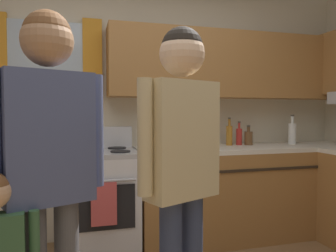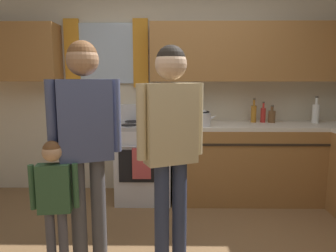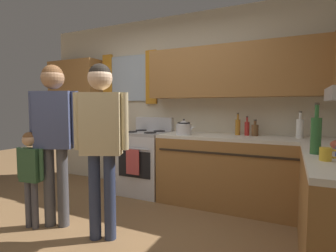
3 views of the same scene
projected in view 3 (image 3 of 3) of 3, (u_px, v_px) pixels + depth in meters
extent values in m
plane|color=olive|center=(92.00, 248.00, 2.35)|extent=(12.00, 12.00, 0.00)
cube|color=beige|center=(176.00, 104.00, 3.97)|extent=(4.60, 0.10, 2.60)
cube|color=silver|center=(129.00, 79.00, 4.22)|extent=(0.65, 0.03, 0.72)
cube|color=orange|center=(108.00, 80.00, 4.39)|extent=(0.18, 0.04, 0.82)
cube|color=orange|center=(151.00, 77.00, 4.03)|extent=(0.18, 0.04, 0.82)
cube|color=#9E6B38|center=(75.00, 80.00, 4.53)|extent=(0.95, 0.32, 0.66)
cube|color=#9E6B38|center=(244.00, 71.00, 3.31)|extent=(2.56, 0.32, 0.66)
cube|color=#9E6B38|center=(250.00, 175.00, 3.22)|extent=(2.30, 0.62, 0.86)
cube|color=silver|center=(251.00, 138.00, 3.19)|extent=(2.30, 0.62, 0.04)
cube|color=#2D2319|center=(247.00, 156.00, 2.91)|extent=(2.18, 0.01, 0.02)
cube|color=silver|center=(146.00, 164.00, 3.85)|extent=(0.62, 0.62, 0.86)
cube|color=black|center=(134.00, 164.00, 3.56)|extent=(0.50, 0.01, 0.36)
cylinder|color=#ADADB2|center=(133.00, 149.00, 3.52)|extent=(0.50, 0.02, 0.02)
cube|color=#ADADB2|center=(146.00, 133.00, 3.82)|extent=(0.62, 0.62, 0.04)
cube|color=silver|center=(154.00, 124.00, 4.05)|extent=(0.62, 0.08, 0.20)
cylinder|color=black|center=(131.00, 132.00, 3.76)|extent=(0.17, 0.17, 0.01)
cylinder|color=black|center=(150.00, 133.00, 3.63)|extent=(0.17, 0.17, 0.01)
cylinder|color=black|center=(141.00, 130.00, 4.00)|extent=(0.17, 0.17, 0.01)
cylinder|color=black|center=(159.00, 131.00, 3.87)|extent=(0.17, 0.17, 0.01)
cube|color=#CC4C4C|center=(133.00, 162.00, 3.53)|extent=(0.20, 0.02, 0.34)
cylinder|color=brown|center=(255.00, 130.00, 3.27)|extent=(0.08, 0.08, 0.14)
cylinder|color=brown|center=(255.00, 123.00, 3.26)|extent=(0.03, 0.03, 0.05)
cylinder|color=#3F382D|center=(255.00, 120.00, 3.26)|extent=(0.04, 0.04, 0.02)
cylinder|color=white|center=(300.00, 129.00, 3.02)|extent=(0.08, 0.08, 0.22)
cylinder|color=white|center=(300.00, 116.00, 3.01)|extent=(0.03, 0.03, 0.08)
cylinder|color=#3F382D|center=(300.00, 112.00, 3.00)|extent=(0.03, 0.03, 0.02)
cylinder|color=red|center=(247.00, 129.00, 3.32)|extent=(0.06, 0.06, 0.17)
cylinder|color=red|center=(247.00, 120.00, 3.31)|extent=(0.02, 0.02, 0.06)
cylinder|color=#3F382D|center=(247.00, 117.00, 3.31)|extent=(0.03, 0.03, 0.02)
cylinder|color=#B27223|center=(238.00, 127.00, 3.36)|extent=(0.06, 0.06, 0.20)
cylinder|color=#B27223|center=(238.00, 117.00, 3.35)|extent=(0.02, 0.02, 0.07)
cylinder|color=#3F382D|center=(238.00, 113.00, 3.35)|extent=(0.03, 0.03, 0.02)
cylinder|color=#2D6633|center=(316.00, 136.00, 2.01)|extent=(0.08, 0.08, 0.28)
cylinder|color=#2D6633|center=(317.00, 111.00, 1.99)|extent=(0.03, 0.03, 0.10)
cylinder|color=#3F382D|center=(317.00, 104.00, 1.99)|extent=(0.03, 0.03, 0.02)
cylinder|color=gold|center=(325.00, 154.00, 1.76)|extent=(0.08, 0.08, 0.09)
torus|color=gold|center=(334.00, 154.00, 1.74)|extent=(0.06, 0.01, 0.06)
cylinder|color=silver|center=(184.00, 129.00, 3.40)|extent=(0.20, 0.20, 0.14)
cone|color=silver|center=(184.00, 122.00, 3.40)|extent=(0.18, 0.18, 0.05)
sphere|color=black|center=(184.00, 120.00, 3.39)|extent=(0.02, 0.02, 0.02)
cone|color=silver|center=(193.00, 128.00, 3.35)|extent=(0.09, 0.04, 0.07)
torus|color=black|center=(184.00, 123.00, 3.40)|extent=(0.17, 0.17, 0.02)
cylinder|color=#4C4C51|center=(63.00, 187.00, 2.76)|extent=(0.11, 0.11, 0.83)
cylinder|color=#4C4C51|center=(49.00, 187.00, 2.77)|extent=(0.11, 0.11, 0.83)
cube|color=#47517A|center=(54.00, 120.00, 2.71)|extent=(0.41, 0.29, 0.59)
cylinder|color=#47517A|center=(75.00, 118.00, 2.69)|extent=(0.07, 0.07, 0.54)
cylinder|color=#47517A|center=(33.00, 118.00, 2.72)|extent=(0.07, 0.07, 0.54)
sphere|color=#A87A56|center=(53.00, 78.00, 2.68)|extent=(0.23, 0.23, 0.23)
sphere|color=brown|center=(53.00, 75.00, 2.68)|extent=(0.21, 0.21, 0.21)
cylinder|color=#2D3856|center=(110.00, 197.00, 2.49)|extent=(0.11, 0.11, 0.82)
cylinder|color=#2D3856|center=(95.00, 197.00, 2.49)|extent=(0.11, 0.11, 0.82)
cube|color=#D1BC8C|center=(101.00, 124.00, 2.44)|extent=(0.41, 0.30, 0.58)
cylinder|color=#D1BC8C|center=(125.00, 121.00, 2.43)|extent=(0.07, 0.07, 0.53)
cylinder|color=#D1BC8C|center=(77.00, 121.00, 2.44)|extent=(0.07, 0.07, 0.53)
sphere|color=beige|center=(100.00, 78.00, 2.41)|extent=(0.22, 0.22, 0.22)
sphere|color=black|center=(100.00, 75.00, 2.40)|extent=(0.21, 0.21, 0.21)
cylinder|color=#4C4C56|center=(35.00, 205.00, 2.71)|extent=(0.07, 0.07, 0.49)
cylinder|color=#4C4C56|center=(29.00, 204.00, 2.74)|extent=(0.07, 0.07, 0.49)
cube|color=#335938|center=(30.00, 165.00, 2.70)|extent=(0.24, 0.12, 0.35)
cylinder|color=#335938|center=(42.00, 165.00, 2.65)|extent=(0.04, 0.04, 0.32)
cylinder|color=#335938|center=(19.00, 163.00, 2.74)|extent=(0.04, 0.04, 0.32)
sphere|color=tan|center=(29.00, 140.00, 2.68)|extent=(0.14, 0.14, 0.14)
sphere|color=brown|center=(29.00, 138.00, 2.68)|extent=(0.12, 0.12, 0.12)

